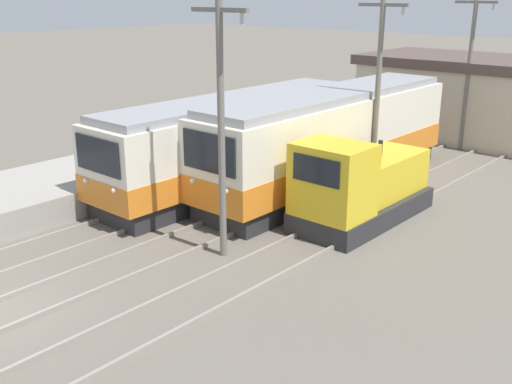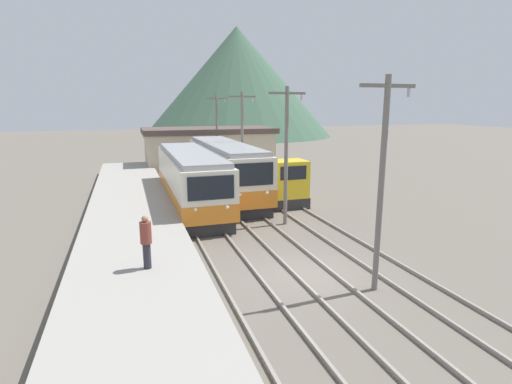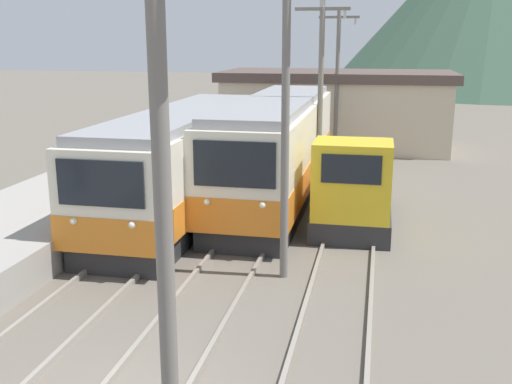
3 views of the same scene
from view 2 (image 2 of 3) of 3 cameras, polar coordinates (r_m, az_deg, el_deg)
ground_plane at (r=15.83m, az=7.15°, el=-11.44°), size 200.00×200.00×0.00m
platform_left at (r=14.33m, az=-16.66°, el=-12.43°), size 4.50×54.00×0.95m
track_left at (r=14.96m, az=-2.12°, el=-12.51°), size 1.54×60.00×0.14m
track_center at (r=15.88m, az=7.82°, el=-11.10°), size 1.54×60.00×0.14m
track_right at (r=17.33m, az=16.92°, el=-9.50°), size 1.54×60.00×0.14m
commuter_train_left at (r=25.19m, az=-9.31°, el=1.42°), size 2.84×12.67×3.58m
commuter_train_center at (r=28.11m, az=-4.45°, el=2.86°), size 2.84×13.36×3.80m
shunting_locomotive at (r=26.63m, az=3.19°, el=1.14°), size 2.40×5.65×3.00m
catenary_mast_near at (r=13.86m, az=17.54°, el=1.86°), size 2.00×0.20×7.30m
catenary_mast_mid at (r=21.12m, az=4.35°, el=5.80°), size 2.00×0.20×7.30m
catenary_mast_far at (r=28.96m, az=-1.97°, el=7.58°), size 2.00×0.20×7.30m
catenary_mast_distant at (r=37.02m, az=-5.59°, el=8.55°), size 2.00×0.20×7.30m
person_on_platform at (r=13.87m, az=-15.43°, el=-6.59°), size 0.38×0.38×1.84m
station_building at (r=40.06m, az=-6.78°, el=6.14°), size 12.60×6.30×4.19m
mountain_backdrop at (r=86.66m, az=-2.72°, el=15.40°), size 39.41×39.41×22.17m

